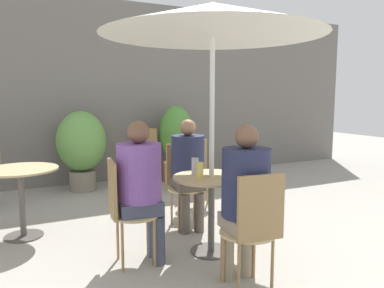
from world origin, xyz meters
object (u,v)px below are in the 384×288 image
cafe_table_far (21,184)px  potted_plant_1 (176,141)px  seated_person_0 (188,165)px  beer_glass_2 (195,166)px  potted_plant_0 (81,145)px  bistro_chair_2 (254,223)px  bistro_chair_1 (123,204)px  cafe_table_near (211,195)px  seated_person_1 (141,181)px  bistro_chair_6 (145,151)px  bistro_chair_0 (184,177)px  umbrella (213,20)px  bistro_chair_5 (194,167)px  bistro_chair_3 (183,156)px  seated_person_2 (245,193)px  beer_glass_1 (227,164)px  beer_glass_3 (200,171)px  beer_glass_0 (229,169)px

cafe_table_far → potted_plant_1: 2.97m
seated_person_0 → beer_glass_2: (-0.17, -0.49, 0.09)m
potted_plant_0 → potted_plant_1: 1.56m
bistro_chair_2 → bistro_chair_1: bearing=-45.0°
cafe_table_near → seated_person_0: bearing=83.2°
bistro_chair_2 → seated_person_1: 1.05m
bistro_chair_2 → bistro_chair_6: (0.47, 3.69, 0.00)m
bistro_chair_0 → umbrella: bearing=-90.0°
cafe_table_near → potted_plant_0: (-0.65, 2.87, 0.16)m
bistro_chair_0 → potted_plant_1: potted_plant_1 is taller
seated_person_1 → umbrella: (0.64, -0.08, 1.37)m
bistro_chair_5 → bistro_chair_6: bearing=-48.2°
bistro_chair_3 → seated_person_2: seated_person_2 is taller
beer_glass_1 → beer_glass_3: beer_glass_1 is taller
bistro_chair_2 → beer_glass_3: size_ratio=5.88×
cafe_table_near → beer_glass_3: (-0.16, -0.08, 0.25)m
bistro_chair_0 → seated_person_2: bearing=-90.0°
bistro_chair_3 → seated_person_1: seated_person_1 is taller
cafe_table_near → seated_person_2: size_ratio=0.58×
bistro_chair_3 → seated_person_2: (-0.80, -2.80, 0.19)m
bistro_chair_3 → potted_plant_0: potted_plant_0 is taller
cafe_table_far → seated_person_0: 1.72m
seated_person_2 → cafe_table_far: bearing=-44.3°
bistro_chair_3 → beer_glass_3: bistro_chair_3 is taller
beer_glass_3 → umbrella: umbrella is taller
bistro_chair_5 → beer_glass_1: (-0.29, -1.26, 0.27)m
bistro_chair_5 → umbrella: umbrella is taller
seated_person_2 → beer_glass_2: seated_person_2 is taller
umbrella → beer_glass_3: bearing=-154.7°
beer_glass_2 → bistro_chair_0: bearing=73.9°
bistro_chair_2 → potted_plant_0: potted_plant_0 is taller
bistro_chair_3 → seated_person_0: size_ratio=0.76×
cafe_table_far → bistro_chair_5: bearing=3.0°
bistro_chair_1 → potted_plant_1: 3.24m
cafe_table_near → bistro_chair_0: bistro_chair_0 is taller
cafe_table_far → bistro_chair_3: (2.27, 0.98, -0.01)m
beer_glass_1 → beer_glass_0: bearing=-115.8°
cafe_table_near → beer_glass_2: size_ratio=4.69×
beer_glass_2 → bistro_chair_6: bearing=80.5°
bistro_chair_6 → umbrella: umbrella is taller
beer_glass_3 → potted_plant_0: size_ratio=0.13×
cafe_table_far → bistro_chair_1: 1.32m
bistro_chair_6 → seated_person_0: seated_person_0 is taller
seated_person_1 → beer_glass_1: size_ratio=6.80×
beer_glass_1 → umbrella: umbrella is taller
bistro_chair_2 → bistro_chair_3: size_ratio=1.00×
cafe_table_near → bistro_chair_1: 0.80m
bistro_chair_5 → seated_person_2: (-0.54, -1.93, 0.19)m
beer_glass_1 → potted_plant_1: bearing=75.4°
seated_person_2 → bistro_chair_5: bearing=-98.9°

